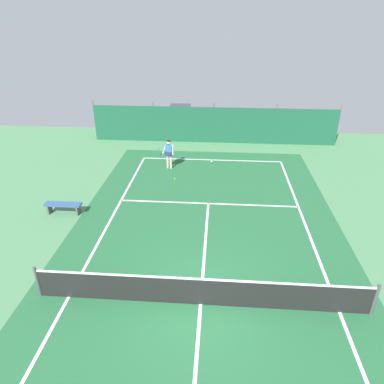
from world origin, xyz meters
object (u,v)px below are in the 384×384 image
object	(u,v)px
tennis_ball_near_player	(175,179)
tennis_player	(169,152)
parked_car	(180,117)
tennis_net	(201,291)
courtside_bench	(63,206)

from	to	relation	value
tennis_ball_near_player	tennis_player	bearing A→B (deg)	108.16
tennis_player	parked_car	size ratio (longest dim) A/B	0.39
parked_car	tennis_net	bearing A→B (deg)	-82.54
tennis_ball_near_player	courtside_bench	world-z (taller)	courtside_bench
tennis_ball_near_player	parked_car	xyz separation A→B (m)	(-0.73, 9.43, 0.81)
tennis_ball_near_player	tennis_net	bearing A→B (deg)	-78.16
tennis_ball_near_player	courtside_bench	bearing A→B (deg)	-138.60
parked_car	courtside_bench	world-z (taller)	parked_car
courtside_bench	tennis_player	bearing A→B (deg)	54.09
tennis_player	parked_car	xyz separation A→B (m)	(-0.23, 7.91, -0.12)
tennis_net	tennis_player	world-z (taller)	tennis_player
tennis_player	parked_car	distance (m)	7.91
tennis_net	courtside_bench	xyz separation A→B (m)	(-6.31, 5.03, -0.14)
parked_car	courtside_bench	distance (m)	13.85
tennis_player	tennis_ball_near_player	xyz separation A→B (m)	(0.50, -1.52, -0.93)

